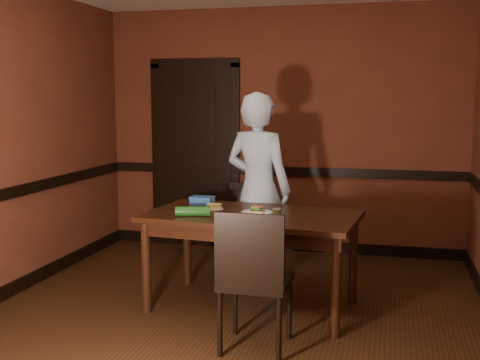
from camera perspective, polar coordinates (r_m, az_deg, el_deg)
The scene contains 17 objects.
floor at distance 4.81m, azimuth -1.04°, elevation -13.05°, with size 4.00×4.50×0.01m, color black.
wall_back at distance 6.71m, azimuth 3.97°, elevation 4.68°, with size 4.00×0.02×2.70m, color #5A2A1B.
wall_front at distance 2.43m, azimuth -15.12°, elevation -1.04°, with size 4.00×0.02×2.70m, color #5A2A1B.
dado_back at distance 6.73m, azimuth 3.91°, elevation 0.84°, with size 4.00×0.03×0.10m, color black.
dado_left at distance 5.43m, azimuth -21.73°, elevation -1.36°, with size 0.03×4.50×0.10m, color black.
baseboard_back at distance 6.88m, azimuth 3.85°, elevation -6.12°, with size 4.00×0.03×0.12m, color black.
baseboard_left at distance 5.62m, azimuth -21.29°, elevation -9.85°, with size 0.03×4.50×0.12m, color black.
door at distance 6.94m, azimuth -4.27°, elevation 2.64°, with size 1.05×0.07×2.20m.
dining_table at distance 4.95m, azimuth 1.14°, elevation -7.67°, with size 1.68×0.95×0.79m, color black.
chair_far at distance 5.72m, azimuth 0.63°, elevation -4.97°, with size 0.42×0.42×0.90m, color black, non-canonical shape.
chair_near at distance 4.15m, azimuth 1.53°, elevation -9.34°, with size 0.46×0.46×0.98m, color black, non-canonical shape.
person at distance 5.51m, azimuth 1.73°, elevation -0.88°, with size 0.64×0.42×1.76m, color #A9CAE2.
sandwich_plate at distance 4.83m, azimuth 1.61°, elevation -3.03°, with size 0.25×0.25×0.06m.
sauce_jar at distance 4.64m, azimuth 3.50°, elevation -3.20°, with size 0.07×0.07×0.08m.
cheese_saucer at distance 5.03m, azimuth -2.46°, elevation -2.59°, with size 0.15×0.15×0.05m.
food_tub at distance 5.18m, azimuth -3.61°, elevation -2.02°, with size 0.21×0.15×0.08m.
wrapped_veg at distance 4.75m, azimuth -4.49°, elevation -2.98°, with size 0.08×0.08×0.27m, color #1A5118.
Camera 1 is at (1.18, -4.34, 1.71)m, focal length 45.00 mm.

